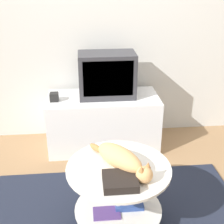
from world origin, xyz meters
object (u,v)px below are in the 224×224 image
speaker (54,97)px  dvd_box (120,181)px  tv (107,75)px  cat (122,159)px

speaker → dvd_box: (0.47, -1.26, -0.05)m
tv → cat: bearing=-90.0°
tv → speaker: size_ratio=6.70×
dvd_box → cat: size_ratio=0.43×
speaker → cat: 1.20m
speaker → dvd_box: 1.34m
tv → speaker: 0.54m
dvd_box → tv: bearing=88.6°
tv → dvd_box: tv is taller
speaker → tv: bearing=9.1°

